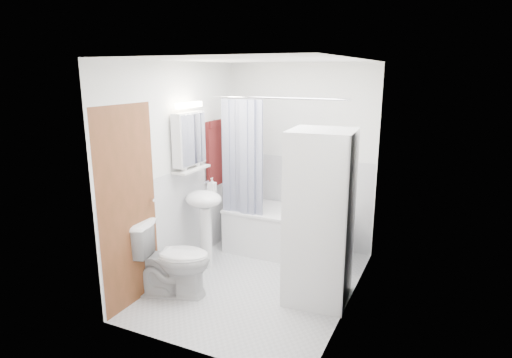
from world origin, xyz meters
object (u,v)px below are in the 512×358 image
at_px(washer_dryer, 319,217).
at_px(toilet, 172,259).
at_px(sink, 204,211).
at_px(bathtub, 285,230).

distance_m(washer_dryer, toilet, 1.58).
height_order(sink, toilet, sink).
xyz_separation_m(sink, toilet, (0.03, -0.70, -0.31)).
bearing_deg(bathtub, sink, -131.70).
height_order(bathtub, toilet, toilet).
distance_m(bathtub, sink, 1.13).
bearing_deg(sink, toilet, -87.22).
bearing_deg(toilet, washer_dryer, -86.21).
xyz_separation_m(washer_dryer, toilet, (-1.40, -0.56, -0.48)).
bearing_deg(washer_dryer, toilet, -162.75).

